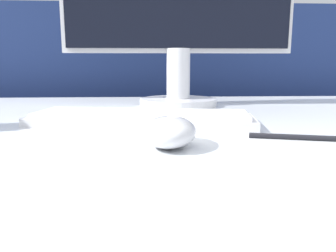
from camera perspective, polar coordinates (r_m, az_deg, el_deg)
name	(u,v)px	position (r m, az deg, el deg)	size (l,w,h in m)	color
partition_panel	(162,145)	(1.32, -0.97, -3.30)	(5.00, 0.03, 1.09)	navy
computer_mouse_near	(169,132)	(0.44, 0.22, -1.00)	(0.09, 0.11, 0.04)	silver
keyboard	(142,118)	(0.61, -4.61, 1.37)	(0.43, 0.19, 0.02)	silver
pen	(301,137)	(0.52, 22.12, -1.83)	(0.14, 0.05, 0.01)	black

